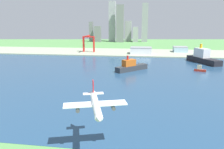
# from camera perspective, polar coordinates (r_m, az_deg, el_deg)

# --- Properties ---
(ground_plane) EXTENTS (2400.00, 2400.00, 0.00)m
(ground_plane) POSITION_cam_1_polar(r_m,az_deg,el_deg) (357.74, 3.42, 1.72)
(ground_plane) COLOR #558E4C
(water_bay) EXTENTS (840.00, 360.00, 0.15)m
(water_bay) POSITION_cam_1_polar(r_m,az_deg,el_deg) (299.43, 2.44, -0.55)
(water_bay) COLOR navy
(water_bay) RESTS_ON ground
(industrial_pier) EXTENTS (840.00, 140.00, 2.50)m
(industrial_pier) POSITION_cam_1_polar(r_m,az_deg,el_deg) (544.63, 5.13, 5.83)
(industrial_pier) COLOR #9AA689
(industrial_pier) RESTS_ON ground
(airplane_landing) EXTENTS (36.03, 40.88, 13.09)m
(airplane_landing) POSITION_cam_1_polar(r_m,az_deg,el_deg) (119.90, -4.32, -7.91)
(airplane_landing) COLOR white
(container_barge) EXTENTS (48.98, 49.92, 24.20)m
(container_barge) POSITION_cam_1_polar(r_m,az_deg,el_deg) (336.41, 5.02, 2.11)
(container_barge) COLOR #2D3338
(container_barge) RESTS_ON water_bay
(tugboat_small) EXTENTS (17.04, 8.86, 12.58)m
(tugboat_small) POSITION_cam_1_polar(r_m,az_deg,el_deg) (355.84, 22.11, 1.30)
(tugboat_small) COLOR #B22D1E
(tugboat_small) RESTS_ON water_bay
(cargo_ship) EXTENTS (48.53, 77.12, 34.30)m
(cargo_ship) POSITION_cam_1_polar(r_m,az_deg,el_deg) (436.41, 22.79, 4.10)
(cargo_ship) COLOR black
(cargo_ship) RESTS_ON water_bay
(port_crane_red) EXTENTS (28.30, 40.77, 41.32)m
(port_crane_red) POSITION_cam_1_polar(r_m,az_deg,el_deg) (539.85, -6.22, 9.08)
(port_crane_red) COLOR red
(port_crane_red) RESTS_ON industrial_pier
(warehouse_main) EXTENTS (48.97, 35.08, 15.35)m
(warehouse_main) POSITION_cam_1_polar(r_m,az_deg,el_deg) (512.50, 7.62, 6.31)
(warehouse_main) COLOR silver
(warehouse_main) RESTS_ON industrial_pier
(warehouse_annex) EXTENTS (33.19, 30.98, 13.30)m
(warehouse_annex) POSITION_cam_1_polar(r_m,az_deg,el_deg) (567.69, 17.49, 6.38)
(warehouse_annex) COLOR #99BCD1
(warehouse_annex) RESTS_ON industrial_pier
(distant_skyline) EXTENTS (230.82, 59.95, 155.86)m
(distant_skyline) POSITION_cam_1_polar(r_m,az_deg,el_deg) (873.66, 2.48, 12.56)
(distant_skyline) COLOR slate
(distant_skyline) RESTS_ON ground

